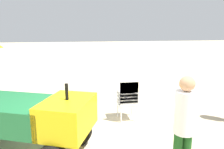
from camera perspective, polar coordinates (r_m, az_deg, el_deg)
name	(u,v)px	position (r m, az deg, el deg)	size (l,w,h in m)	color
utility_cart	(29,117)	(4.39, -21.73, -10.84)	(2.81, 2.11, 1.50)	#1E6B38
stacked_plastic_chairs	(128,96)	(5.62, 4.36, -5.86)	(0.48, 0.48, 1.20)	white
lifeguard_near_right	(184,123)	(3.50, 19.10, -12.41)	(0.32, 0.32, 1.76)	#194C19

